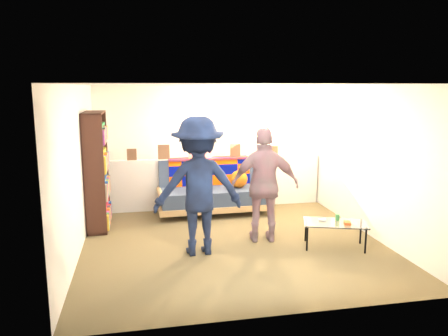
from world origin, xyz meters
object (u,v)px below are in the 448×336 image
person_left (198,186)px  person_right (265,185)px  floor_lamp (265,149)px  bookshelf (97,174)px  coffee_table (335,224)px  futon_sofa (213,191)px

person_left → person_right: 1.11m
person_right → floor_lamp: bearing=-97.3°
bookshelf → person_left: person_left is taller
floor_lamp → person_right: (-0.53, -1.77, -0.30)m
floor_lamp → bookshelf: bearing=-169.9°
bookshelf → coffee_table: size_ratio=1.90×
coffee_table → person_right: size_ratio=0.58×
bookshelf → coffee_table: bookshelf is taller
futon_sofa → coffee_table: futon_sofa is taller
coffee_table → floor_lamp: bearing=100.7°
futon_sofa → person_left: 2.17m
futon_sofa → bookshelf: 2.20m
futon_sofa → person_left: size_ratio=1.07×
bookshelf → floor_lamp: bearing=10.1°
coffee_table → futon_sofa: bearing=123.5°
person_right → bookshelf: bearing=-15.7°
futon_sofa → person_left: person_left is taller
coffee_table → bookshelf: bearing=154.4°
bookshelf → coffee_table: bearing=-25.6°
futon_sofa → person_left: bearing=-105.6°
floor_lamp → person_left: bearing=-127.8°
futon_sofa → bookshelf: (-2.08, -0.51, 0.50)m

